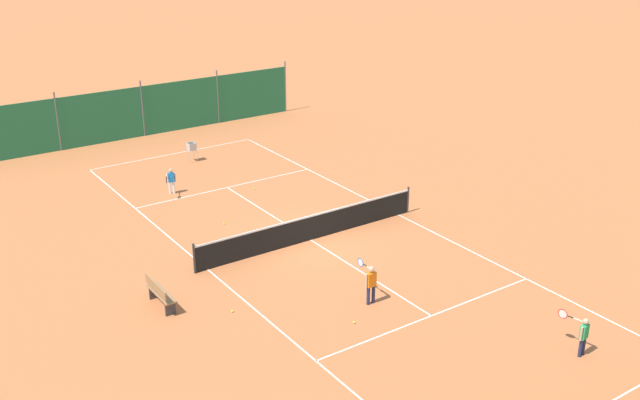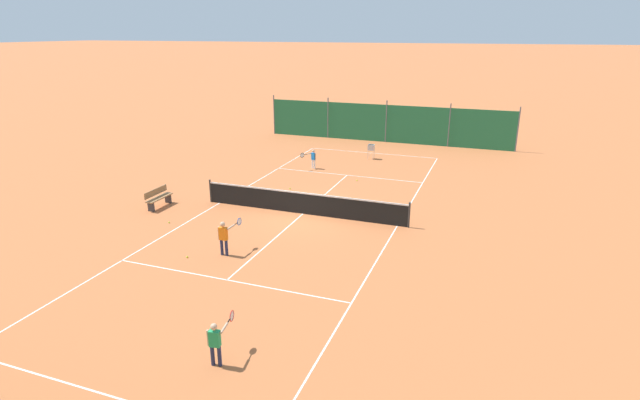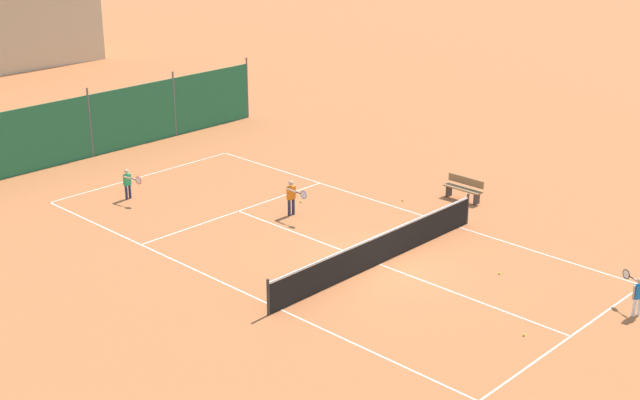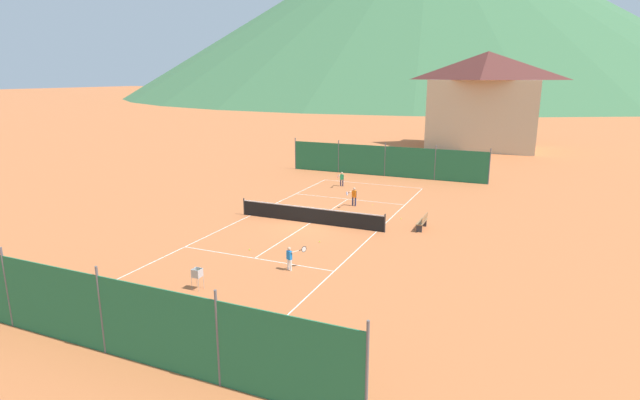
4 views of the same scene
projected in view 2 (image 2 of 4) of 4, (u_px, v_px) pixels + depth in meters
name	position (u px, v px, depth m)	size (l,w,h in m)	color
ground_plane	(303.00, 214.00, 21.43)	(600.00, 600.00, 0.00)	#BC6638
court_line_markings	(303.00, 214.00, 21.43)	(8.25, 23.85, 0.01)	white
tennis_net	(303.00, 203.00, 21.27)	(9.18, 0.08, 1.06)	#2D2D2D
windscreen_fence_near	(386.00, 123.00, 34.77)	(17.28, 0.08, 2.90)	#236B42
player_far_baseline	(224.00, 235.00, 17.29)	(0.44, 1.03, 1.25)	#23284C
player_near_baseline	(216.00, 340.00, 11.58)	(0.38, 0.99, 1.13)	#23284C
player_near_service	(313.00, 158.00, 28.20)	(0.69, 0.83, 1.10)	white
tennis_ball_near_corner	(169.00, 222.00, 20.38)	(0.07, 0.07, 0.07)	#CCE033
tennis_ball_by_net_right	(357.00, 180.00, 26.06)	(0.07, 0.07, 0.07)	#CCE033
tennis_ball_by_net_left	(290.00, 189.00, 24.72)	(0.07, 0.07, 0.07)	#CCE033
tennis_ball_alley_right	(187.00, 257.00, 17.27)	(0.07, 0.07, 0.07)	#CCE033
ball_hopper	(371.00, 148.00, 30.35)	(0.36, 0.36, 0.89)	#B7B7BC
courtside_bench	(158.00, 197.00, 22.10)	(0.36, 1.50, 0.84)	olive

